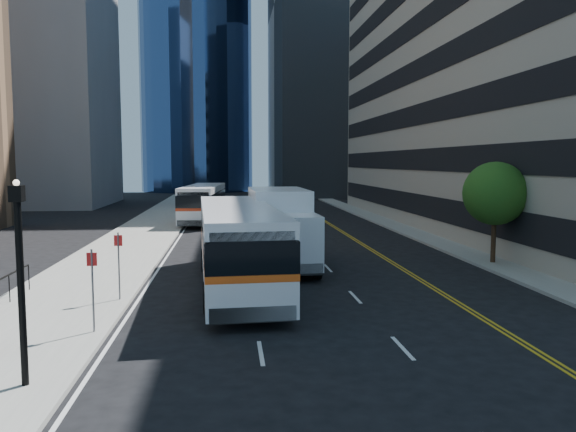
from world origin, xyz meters
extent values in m
plane|color=black|center=(0.00, 0.00, 0.00)|extent=(160.00, 160.00, 0.00)
cube|color=gray|center=(-10.50, 25.00, 0.07)|extent=(5.00, 90.00, 0.15)
cube|color=gray|center=(9.00, 25.00, 0.07)|extent=(2.00, 90.00, 0.15)
cube|color=gray|center=(18.00, 72.00, 30.00)|extent=(30.00, 28.00, 60.00)
cube|color=gray|center=(-28.00, 52.00, 17.50)|extent=(18.00, 18.00, 35.00)
cylinder|color=#332114|center=(9.00, 8.00, 1.25)|extent=(0.24, 0.24, 2.20)
sphere|color=#174814|center=(9.00, 8.00, 3.65)|extent=(3.20, 3.20, 3.20)
cylinder|color=black|center=(-9.00, -6.00, 2.25)|extent=(0.16, 0.16, 4.20)
cube|color=black|center=(-9.00, -6.00, 4.53)|extent=(0.28, 0.28, 0.36)
cube|color=white|center=(-4.00, 4.29, 0.99)|extent=(3.60, 13.38, 1.21)
cube|color=#E75415|center=(-4.00, 4.29, 1.71)|extent=(3.62, 13.40, 0.24)
cube|color=black|center=(-4.00, 4.29, 2.32)|extent=(3.62, 13.40, 0.99)
cube|color=white|center=(-4.00, 4.29, 3.14)|extent=(3.60, 13.38, 0.55)
cylinder|color=black|center=(-5.09, 0.25, 0.55)|extent=(0.39, 1.12, 1.10)
cylinder|color=black|center=(-2.47, 0.40, 0.55)|extent=(0.39, 1.12, 1.10)
cylinder|color=black|center=(-5.51, 7.74, 0.55)|extent=(0.39, 1.12, 1.10)
cylinder|color=black|center=(-2.88, 7.89, 0.55)|extent=(0.39, 1.12, 1.10)
cube|color=white|center=(-6.57, 30.29, 0.93)|extent=(3.68, 12.57, 1.14)
cube|color=red|center=(-6.57, 30.29, 1.60)|extent=(3.70, 12.59, 0.23)
cube|color=black|center=(-6.57, 30.29, 2.17)|extent=(3.70, 12.59, 0.93)
cube|color=white|center=(-6.57, 30.29, 2.94)|extent=(3.68, 12.57, 0.52)
cylinder|color=black|center=(-8.08, 26.68, 0.52)|extent=(0.39, 1.05, 1.03)
cylinder|color=black|center=(-5.65, 26.49, 0.52)|extent=(0.39, 1.05, 1.03)
cylinder|color=black|center=(-7.52, 33.68, 0.52)|extent=(0.39, 1.05, 1.03)
cylinder|color=black|center=(-5.08, 33.49, 0.52)|extent=(0.39, 1.05, 1.03)
cube|color=white|center=(-1.69, 5.76, 1.67)|extent=(2.82, 2.60, 2.41)
cube|color=black|center=(-1.66, 4.67, 2.12)|extent=(2.56, 0.13, 1.26)
cube|color=white|center=(-1.80, 9.78, 2.35)|extent=(2.91, 5.59, 2.99)
cube|color=black|center=(-1.77, 8.51, 0.63)|extent=(2.36, 7.64, 0.29)
cylinder|color=black|center=(-2.94, 5.49, 0.55)|extent=(0.35, 1.11, 1.10)
cylinder|color=black|center=(-0.43, 5.56, 0.55)|extent=(0.35, 1.11, 1.10)
cylinder|color=black|center=(-3.10, 11.23, 0.55)|extent=(0.35, 1.11, 1.10)
cylinder|color=black|center=(-0.59, 11.30, 0.55)|extent=(0.35, 1.11, 1.10)
camera|label=1|loc=(-4.32, -18.95, 5.23)|focal=35.00mm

